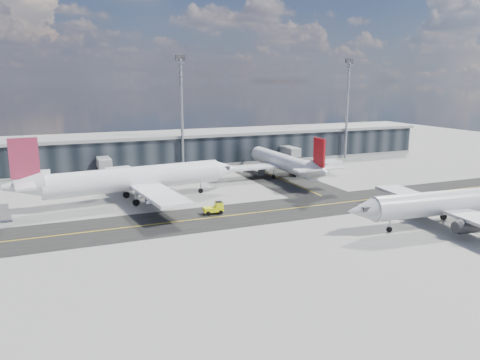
{
  "coord_description": "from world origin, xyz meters",
  "views": [
    {
      "loc": [
        -31.99,
        -67.73,
        22.51
      ],
      "look_at": [
        -0.32,
        8.71,
        5.0
      ],
      "focal_mm": 35.0,
      "sensor_mm": 36.0,
      "label": 1
    }
  ],
  "objects_px": {
    "airliner_near": "(456,202)",
    "baggage_tug": "(215,208)",
    "airliner_af": "(132,179)",
    "airliner_redtail": "(284,162)",
    "service_van": "(284,165)"
  },
  "relations": [
    {
      "from": "airliner_near",
      "to": "baggage_tug",
      "type": "distance_m",
      "value": 39.21
    },
    {
      "from": "airliner_af",
      "to": "airliner_redtail",
      "type": "relative_size",
      "value": 1.19
    },
    {
      "from": "airliner_redtail",
      "to": "airliner_af",
      "type": "bearing_deg",
      "value": -166.16
    },
    {
      "from": "airliner_near",
      "to": "baggage_tug",
      "type": "xyz_separation_m",
      "value": [
        -33.21,
        20.66,
        -2.73
      ]
    },
    {
      "from": "airliner_near",
      "to": "service_van",
      "type": "relative_size",
      "value": 7.1
    },
    {
      "from": "airliner_near",
      "to": "baggage_tug",
      "type": "relative_size",
      "value": 11.1
    },
    {
      "from": "service_van",
      "to": "airliner_redtail",
      "type": "bearing_deg",
      "value": -138.21
    },
    {
      "from": "service_van",
      "to": "baggage_tug",
      "type": "bearing_deg",
      "value": -152.21
    },
    {
      "from": "airliner_redtail",
      "to": "airliner_near",
      "type": "bearing_deg",
      "value": -79.63
    },
    {
      "from": "airliner_af",
      "to": "service_van",
      "type": "distance_m",
      "value": 47.82
    },
    {
      "from": "service_van",
      "to": "airliner_near",
      "type": "bearing_deg",
      "value": -107.83
    },
    {
      "from": "airliner_redtail",
      "to": "service_van",
      "type": "xyz_separation_m",
      "value": [
        6.16,
        11.27,
        -2.94
      ]
    },
    {
      "from": "airliner_near",
      "to": "service_van",
      "type": "distance_m",
      "value": 55.02
    },
    {
      "from": "airliner_redtail",
      "to": "airliner_near",
      "type": "relative_size",
      "value": 0.97
    },
    {
      "from": "baggage_tug",
      "to": "service_van",
      "type": "bearing_deg",
      "value": 142.28
    }
  ]
}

